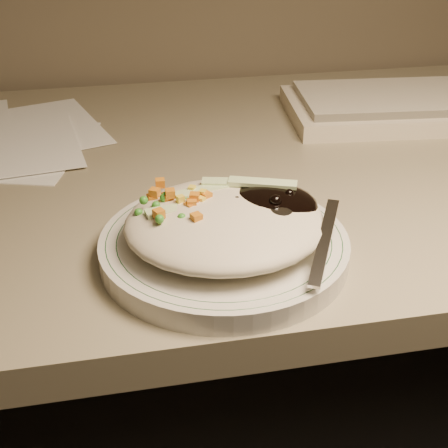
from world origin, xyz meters
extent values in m
cube|color=#7E745B|center=(0.00, 1.38, 0.72)|extent=(1.40, 0.70, 0.04)
cylinder|color=silver|center=(-0.09, 1.15, 0.75)|extent=(0.24, 0.24, 0.02)
torus|color=#144723|center=(-0.09, 1.15, 0.76)|extent=(0.23, 0.23, 0.00)
torus|color=#144723|center=(-0.09, 1.15, 0.76)|extent=(0.21, 0.21, 0.00)
ellipsoid|color=#BCB198|center=(-0.09, 1.15, 0.78)|extent=(0.19, 0.18, 0.04)
ellipsoid|color=black|center=(-0.04, 1.16, 0.79)|extent=(0.10, 0.09, 0.03)
ellipsoid|color=orange|center=(-0.13, 1.17, 0.78)|extent=(0.08, 0.08, 0.02)
sphere|color=black|center=(-0.07, 1.16, 0.79)|extent=(0.01, 0.01, 0.01)
sphere|color=black|center=(-0.05, 1.17, 0.79)|extent=(0.01, 0.01, 0.01)
sphere|color=black|center=(-0.02, 1.16, 0.80)|extent=(0.01, 0.01, 0.01)
sphere|color=black|center=(-0.03, 1.18, 0.79)|extent=(0.01, 0.01, 0.01)
sphere|color=black|center=(-0.04, 1.15, 0.80)|extent=(0.01, 0.01, 0.01)
sphere|color=black|center=(-0.05, 1.16, 0.79)|extent=(0.01, 0.01, 0.01)
sphere|color=black|center=(-0.04, 1.18, 0.79)|extent=(0.01, 0.01, 0.01)
cube|color=orange|center=(-0.14, 1.18, 0.80)|extent=(0.01, 0.01, 0.01)
cube|color=orange|center=(-0.12, 1.15, 0.79)|extent=(0.01, 0.01, 0.01)
cube|color=orange|center=(-0.15, 1.19, 0.80)|extent=(0.01, 0.01, 0.01)
cube|color=orange|center=(-0.12, 1.17, 0.80)|extent=(0.01, 0.01, 0.01)
cube|color=orange|center=(-0.12, 1.16, 0.80)|extent=(0.01, 0.01, 0.01)
cube|color=orange|center=(-0.15, 1.20, 0.79)|extent=(0.01, 0.01, 0.01)
cube|color=orange|center=(-0.14, 1.18, 0.80)|extent=(0.01, 0.01, 0.01)
cube|color=orange|center=(-0.12, 1.16, 0.80)|extent=(0.01, 0.01, 0.01)
cube|color=orange|center=(-0.10, 1.17, 0.80)|extent=(0.01, 0.01, 0.01)
cube|color=orange|center=(-0.14, 1.20, 0.80)|extent=(0.01, 0.01, 0.01)
cube|color=orange|center=(-0.15, 1.14, 0.80)|extent=(0.01, 0.01, 0.01)
cube|color=orange|center=(-0.12, 1.13, 0.80)|extent=(0.01, 0.01, 0.01)
cube|color=orange|center=(-0.16, 1.16, 0.79)|extent=(0.01, 0.01, 0.01)
cube|color=orange|center=(-0.15, 1.19, 0.79)|extent=(0.01, 0.01, 0.01)
sphere|color=#388C28|center=(-0.12, 1.17, 0.80)|extent=(0.01, 0.01, 0.01)
sphere|color=#388C28|center=(-0.15, 1.13, 0.80)|extent=(0.01, 0.01, 0.01)
sphere|color=#388C28|center=(-0.15, 1.17, 0.80)|extent=(0.01, 0.01, 0.01)
sphere|color=#388C28|center=(-0.16, 1.17, 0.80)|extent=(0.01, 0.01, 0.01)
sphere|color=#388C28|center=(-0.12, 1.17, 0.79)|extent=(0.01, 0.01, 0.01)
sphere|color=#388C28|center=(-0.12, 1.14, 0.79)|extent=(0.01, 0.01, 0.01)
sphere|color=#388C28|center=(-0.13, 1.16, 0.79)|extent=(0.01, 0.01, 0.01)
sphere|color=#388C28|center=(-0.14, 1.15, 0.79)|extent=(0.01, 0.01, 0.01)
sphere|color=#388C28|center=(-0.17, 1.17, 0.79)|extent=(0.01, 0.01, 0.01)
sphere|color=#388C28|center=(-0.14, 1.18, 0.80)|extent=(0.01, 0.01, 0.01)
sphere|color=#388C28|center=(-0.14, 1.18, 0.80)|extent=(0.01, 0.01, 0.01)
sphere|color=#388C28|center=(-0.15, 1.15, 0.79)|extent=(0.01, 0.01, 0.01)
sphere|color=#388C28|center=(-0.13, 1.14, 0.80)|extent=(0.01, 0.01, 0.01)
sphere|color=#388C28|center=(-0.10, 1.19, 0.79)|extent=(0.01, 0.01, 0.01)
cube|color=yellow|center=(-0.12, 1.17, 0.79)|extent=(0.01, 0.01, 0.01)
cube|color=yellow|center=(-0.11, 1.16, 0.80)|extent=(0.01, 0.01, 0.01)
cube|color=yellow|center=(-0.13, 1.18, 0.79)|extent=(0.01, 0.01, 0.01)
cube|color=yellow|center=(-0.13, 1.17, 0.80)|extent=(0.01, 0.01, 0.01)
cube|color=yellow|center=(-0.13, 1.16, 0.79)|extent=(0.01, 0.01, 0.01)
cube|color=yellow|center=(-0.11, 1.17, 0.80)|extent=(0.01, 0.01, 0.01)
cube|color=yellow|center=(-0.11, 1.19, 0.80)|extent=(0.01, 0.01, 0.01)
cube|color=yellow|center=(-0.12, 1.16, 0.79)|extent=(0.01, 0.01, 0.01)
cube|color=#B2D18C|center=(-0.10, 1.19, 0.80)|extent=(0.07, 0.03, 0.00)
cube|color=#B2D18C|center=(-0.07, 1.19, 0.80)|extent=(0.07, 0.03, 0.00)
cube|color=#B2D18C|center=(-0.13, 1.16, 0.80)|extent=(0.07, 0.03, 0.00)
cube|color=#B2D18C|center=(-0.04, 1.18, 0.80)|extent=(0.07, 0.04, 0.00)
ellipsoid|color=silver|center=(-0.04, 1.14, 0.79)|extent=(0.05, 0.06, 0.01)
cube|color=silver|center=(-0.01, 1.10, 0.78)|extent=(0.06, 0.11, 0.03)
camera|label=1|loc=(-0.19, 0.65, 1.08)|focal=50.00mm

